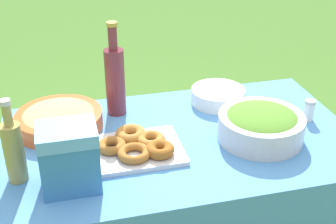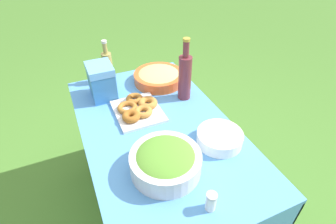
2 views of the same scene
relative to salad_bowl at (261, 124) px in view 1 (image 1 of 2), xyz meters
The scene contains 9 objects.
picnic_table 0.33m from the salad_bowl, 14.95° to the right, with size 1.26×0.75×0.74m.
salad_bowl is the anchor object (origin of this frame).
pasta_bowl 0.73m from the salad_bowl, 19.77° to the right, with size 0.32×0.32×0.08m.
donut_platter 0.44m from the salad_bowl, ahead, with size 0.30×0.26×0.05m.
plate_stack 0.31m from the salad_bowl, 80.21° to the right, with size 0.22×0.22×0.06m.
olive_oil_bottle 0.83m from the salad_bowl, ahead, with size 0.06×0.06×0.28m.
wine_bottle 0.57m from the salad_bowl, 34.44° to the right, with size 0.08×0.08×0.37m.
cooler_box 0.68m from the salad_bowl, ahead, with size 0.17×0.14×0.20m.
salt_shaker 0.25m from the salad_bowl, 160.92° to the right, with size 0.04×0.04×0.08m.
Camera 1 is at (0.39, 1.37, 1.62)m, focal length 50.00 mm.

